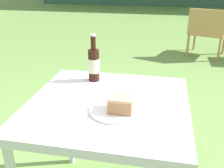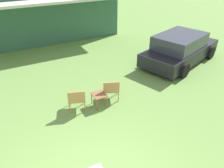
% 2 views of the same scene
% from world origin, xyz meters
% --- Properties ---
extents(wicker_chair_cushioned, '(0.65, 0.62, 0.74)m').
position_xyz_m(wicker_chair_cushioned, '(0.89, 3.15, 0.43)').
color(wicker_chair_cushioned, '#B2844C').
rests_on(wicker_chair_cushioned, ground_plane).
extents(patio_table, '(0.75, 0.74, 0.68)m').
position_xyz_m(patio_table, '(0.00, 0.00, 0.61)').
color(patio_table, silver).
rests_on(patio_table, ground_plane).
extents(cake_on_plate, '(0.22, 0.22, 0.08)m').
position_xyz_m(cake_on_plate, '(0.06, -0.09, 0.71)').
color(cake_on_plate, white).
rests_on(cake_on_plate, patio_table).
extents(cola_bottle_near, '(0.06, 0.06, 0.26)m').
position_xyz_m(cola_bottle_near, '(-0.13, 0.25, 0.78)').
color(cola_bottle_near, black).
rests_on(cola_bottle_near, patio_table).
extents(fork, '(0.20, 0.03, 0.01)m').
position_xyz_m(fork, '(0.01, -0.09, 0.68)').
color(fork, silver).
rests_on(fork, patio_table).
extents(loose_bottle_cap, '(0.03, 0.03, 0.01)m').
position_xyz_m(loose_bottle_cap, '(0.00, 0.01, 0.69)').
color(loose_bottle_cap, silver).
rests_on(loose_bottle_cap, patio_table).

